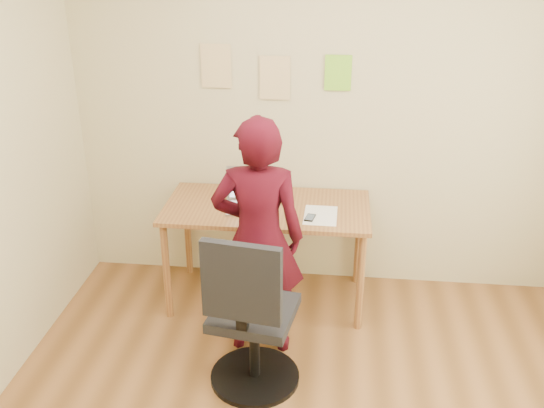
# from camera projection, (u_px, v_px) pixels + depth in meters

# --- Properties ---
(room) EXTENTS (3.58, 3.58, 2.78)m
(room) POSITION_uv_depth(u_px,v_px,m) (305.00, 212.00, 2.61)
(room) COLOR brown
(room) RESTS_ON ground
(desk) EXTENTS (1.40, 0.70, 0.74)m
(desk) POSITION_uv_depth(u_px,v_px,m) (267.00, 217.00, 4.18)
(desk) COLOR olive
(desk) RESTS_ON ground
(laptop) EXTENTS (0.38, 0.34, 0.25)m
(laptop) POSITION_uv_depth(u_px,v_px,m) (251.00, 199.00, 4.12)
(laptop) COLOR #B5B5BD
(laptop) RESTS_ON desk
(paper_sheet) EXTENTS (0.22, 0.31, 0.00)m
(paper_sheet) POSITION_uv_depth(u_px,v_px,m) (320.00, 215.00, 4.00)
(paper_sheet) COLOR white
(paper_sheet) RESTS_ON desk
(phone) EXTENTS (0.08, 0.12, 0.01)m
(phone) POSITION_uv_depth(u_px,v_px,m) (310.00, 218.00, 3.96)
(phone) COLOR black
(phone) RESTS_ON desk
(wall_note_left) EXTENTS (0.21, 0.00, 0.30)m
(wall_note_left) POSITION_uv_depth(u_px,v_px,m) (216.00, 66.00, 4.15)
(wall_note_left) COLOR #E2C287
(wall_note_left) RESTS_ON room
(wall_note_mid) EXTENTS (0.21, 0.00, 0.30)m
(wall_note_mid) POSITION_uv_depth(u_px,v_px,m) (275.00, 78.00, 4.14)
(wall_note_mid) COLOR #E2C287
(wall_note_mid) RESTS_ON room
(wall_note_right) EXTENTS (0.18, 0.00, 0.24)m
(wall_note_right) POSITION_uv_depth(u_px,v_px,m) (338.00, 73.00, 4.08)
(wall_note_right) COLOR #88DC31
(wall_note_right) RESTS_ON room
(office_chair) EXTENTS (0.53, 0.54, 1.02)m
(office_chair) POSITION_uv_depth(u_px,v_px,m) (251.00, 324.00, 3.40)
(office_chair) COLOR black
(office_chair) RESTS_ON ground
(person) EXTENTS (0.58, 0.40, 1.53)m
(person) POSITION_uv_depth(u_px,v_px,m) (258.00, 239.00, 3.64)
(person) COLOR #3C0812
(person) RESTS_ON ground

